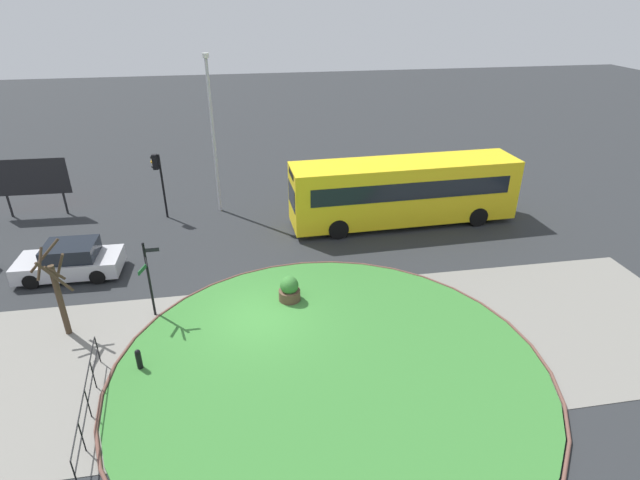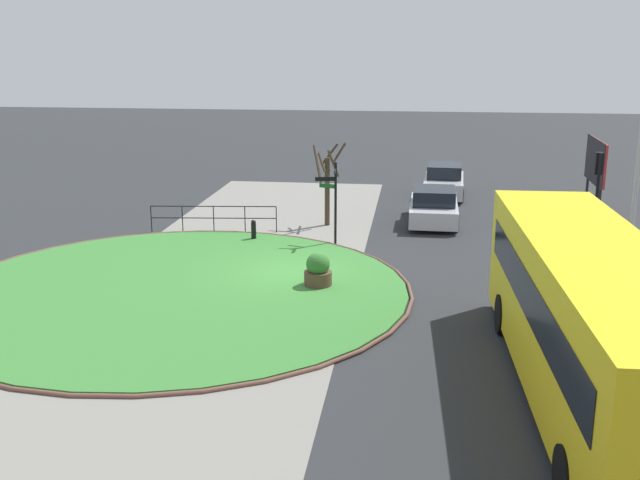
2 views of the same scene
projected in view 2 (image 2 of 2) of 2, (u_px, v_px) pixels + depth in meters
ground at (293, 275)px, 23.77m from camera, size 120.00×120.00×0.00m
sidewalk_paving at (233, 272)px, 24.01m from camera, size 32.00×8.06×0.02m
grass_island at (176, 289)px, 22.19m from camera, size 13.78×13.78×0.10m
grass_kerb_ring at (176, 289)px, 22.19m from camera, size 14.09×14.09×0.11m
signpost_directional at (334, 197)px, 26.90m from camera, size 0.72×0.77×3.05m
bollard_foreground at (254, 230)px, 27.72m from camera, size 0.19×0.19×0.81m
railing_grass_edge at (214, 215)px, 28.93m from camera, size 0.56×4.89×1.05m
bus_yellow at (591, 321)px, 14.91m from camera, size 11.57×2.86×3.29m
car_near_lane at (444, 182)px, 35.80m from camera, size 4.28×2.04×1.53m
car_far_lane at (434, 207)px, 30.40m from camera, size 4.22×2.01×1.47m
traffic_light_near at (598, 179)px, 26.14m from camera, size 0.49×0.28×3.47m
billboard_left at (596, 162)px, 32.46m from camera, size 3.84×0.25×3.16m
planter_near_signpost at (318, 272)px, 22.36m from camera, size 0.84×0.84×1.11m
street_tree_bare at (328, 182)px, 29.76m from camera, size 1.40×1.41×3.42m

